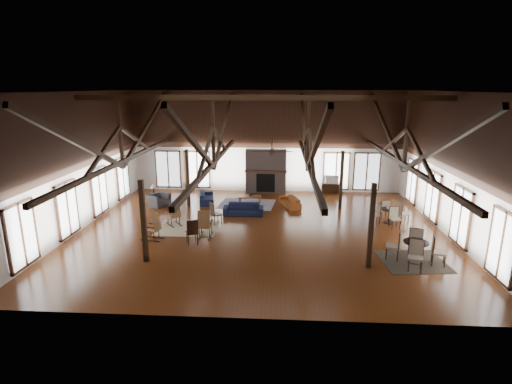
# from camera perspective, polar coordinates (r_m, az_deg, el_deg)

# --- Properties ---
(floor) EXTENTS (16.00, 16.00, 0.00)m
(floor) POSITION_cam_1_polar(r_m,az_deg,el_deg) (17.83, 0.62, -5.49)
(floor) COLOR #552712
(floor) RESTS_ON ground
(ceiling) EXTENTS (16.00, 14.00, 0.02)m
(ceiling) POSITION_cam_1_polar(r_m,az_deg,el_deg) (16.73, 0.67, 14.17)
(ceiling) COLOR black
(ceiling) RESTS_ON wall_back
(wall_back) EXTENTS (16.00, 0.02, 6.00)m
(wall_back) POSITION_cam_1_polar(r_m,az_deg,el_deg) (23.93, 1.47, 7.15)
(wall_back) COLOR white
(wall_back) RESTS_ON floor
(wall_front) EXTENTS (16.00, 0.02, 6.00)m
(wall_front) POSITION_cam_1_polar(r_m,az_deg,el_deg) (10.25, -1.29, -3.28)
(wall_front) COLOR white
(wall_front) RESTS_ON floor
(wall_left) EXTENTS (0.02, 14.00, 6.00)m
(wall_left) POSITION_cam_1_polar(r_m,az_deg,el_deg) (19.16, -24.07, 3.95)
(wall_left) COLOR white
(wall_left) RESTS_ON floor
(wall_right) EXTENTS (0.02, 14.00, 6.00)m
(wall_right) POSITION_cam_1_polar(r_m,az_deg,el_deg) (18.46, 26.33, 3.33)
(wall_right) COLOR white
(wall_right) RESTS_ON floor
(roof_truss) EXTENTS (15.60, 14.07, 3.14)m
(roof_truss) POSITION_cam_1_polar(r_m,az_deg,el_deg) (16.87, 0.65, 7.46)
(roof_truss) COLOR black
(roof_truss) RESTS_ON wall_back
(post_grid) EXTENTS (8.16, 7.16, 3.05)m
(post_grid) POSITION_cam_1_polar(r_m,az_deg,el_deg) (17.36, 0.63, -0.76)
(post_grid) COLOR black
(post_grid) RESTS_ON floor
(fireplace) EXTENTS (2.50, 0.69, 2.60)m
(fireplace) POSITION_cam_1_polar(r_m,az_deg,el_deg) (23.90, 1.42, 2.97)
(fireplace) COLOR #756059
(fireplace) RESTS_ON floor
(ceiling_fan) EXTENTS (1.60, 1.60, 0.75)m
(ceiling_fan) POSITION_cam_1_polar(r_m,az_deg,el_deg) (15.90, 2.28, 5.93)
(ceiling_fan) COLOR black
(ceiling_fan) RESTS_ON roof_truss
(sofa_navy_front) EXTENTS (2.00, 0.81, 0.58)m
(sofa_navy_front) POSITION_cam_1_polar(r_m,az_deg,el_deg) (19.87, -1.81, -2.46)
(sofa_navy_front) COLOR #121834
(sofa_navy_front) RESTS_ON floor
(sofa_navy_left) EXTENTS (2.03, 1.10, 0.56)m
(sofa_navy_left) POSITION_cam_1_polar(r_m,az_deg,el_deg) (22.20, -7.09, -0.73)
(sofa_navy_left) COLOR #121A33
(sofa_navy_left) RESTS_ON floor
(sofa_orange) EXTENTS (1.85, 1.17, 0.51)m
(sofa_orange) POSITION_cam_1_polar(r_m,az_deg,el_deg) (21.35, 4.89, -1.39)
(sofa_orange) COLOR brown
(sofa_orange) RESTS_ON floor
(coffee_table) EXTENTS (1.28, 0.70, 0.48)m
(coffee_table) POSITION_cam_1_polar(r_m,az_deg,el_deg) (21.53, -0.91, -0.73)
(coffee_table) COLOR brown
(coffee_table) RESTS_ON floor
(vase) EXTENTS (0.23, 0.23, 0.21)m
(vase) POSITION_cam_1_polar(r_m,az_deg,el_deg) (21.53, -0.74, -0.28)
(vase) COLOR #B2B2B2
(vase) RESTS_ON coffee_table
(armchair) EXTENTS (1.29, 1.33, 0.66)m
(armchair) POSITION_cam_1_polar(r_m,az_deg,el_deg) (21.88, -13.73, -1.16)
(armchair) COLOR #302F32
(armchair) RESTS_ON floor
(side_table_lamp) EXTENTS (0.41, 0.41, 1.05)m
(side_table_lamp) POSITION_cam_1_polar(r_m,az_deg,el_deg) (22.68, -14.41, -0.45)
(side_table_lamp) COLOR black
(side_table_lamp) RESTS_ON floor
(rocking_chair_a) EXTENTS (0.89, 0.95, 1.11)m
(rocking_chair_a) POSITION_cam_1_polar(r_m,az_deg,el_deg) (18.65, -11.57, -3.19)
(rocking_chair_a) COLOR olive
(rocking_chair_a) RESTS_ON floor
(rocking_chair_b) EXTENTS (0.55, 0.96, 1.21)m
(rocking_chair_b) POSITION_cam_1_polar(r_m,az_deg,el_deg) (16.99, -7.36, -4.62)
(rocking_chair_b) COLOR olive
(rocking_chair_b) RESTS_ON floor
(rocking_chair_c) EXTENTS (0.95, 0.64, 1.12)m
(rocking_chair_c) POSITION_cam_1_polar(r_m,az_deg,el_deg) (17.11, -14.34, -4.97)
(rocking_chair_c) COLOR olive
(rocking_chair_c) RESTS_ON floor
(side_chair_a) EXTENTS (0.61, 0.61, 1.03)m
(side_chair_a) POSITION_cam_1_polar(r_m,az_deg,el_deg) (18.49, -6.01, -2.85)
(side_chair_a) COLOR black
(side_chair_a) RESTS_ON floor
(side_chair_b) EXTENTS (0.59, 0.59, 1.07)m
(side_chair_b) POSITION_cam_1_polar(r_m,az_deg,el_deg) (16.27, -9.10, -5.39)
(side_chair_b) COLOR black
(side_chair_b) RESTS_ON floor
(cafe_table_near) EXTENTS (2.12, 2.12, 1.09)m
(cafe_table_near) POSITION_cam_1_polar(r_m,az_deg,el_deg) (15.67, 21.83, -7.42)
(cafe_table_near) COLOR black
(cafe_table_near) RESTS_ON floor
(cafe_table_far) EXTENTS (1.84, 1.84, 0.95)m
(cafe_table_far) POSITION_cam_1_polar(r_m,az_deg,el_deg) (19.64, 18.51, -2.90)
(cafe_table_far) COLOR black
(cafe_table_far) RESTS_ON floor
(cup_near) EXTENTS (0.12, 0.12, 0.09)m
(cup_near) POSITION_cam_1_polar(r_m,az_deg,el_deg) (15.57, 22.03, -6.45)
(cup_near) COLOR #B2B2B2
(cup_near) RESTS_ON cafe_table_near
(cup_far) EXTENTS (0.14, 0.14, 0.09)m
(cup_far) POSITION_cam_1_polar(r_m,az_deg,el_deg) (19.54, 18.30, -2.19)
(cup_far) COLOR #B2B2B2
(cup_far) RESTS_ON cafe_table_far
(tv_console) EXTENTS (1.14, 0.43, 0.57)m
(tv_console) POSITION_cam_1_polar(r_m,az_deg,el_deg) (24.39, 10.70, 0.54)
(tv_console) COLOR black
(tv_console) RESTS_ON floor
(television) EXTENTS (0.91, 0.23, 0.52)m
(television) POSITION_cam_1_polar(r_m,az_deg,el_deg) (24.26, 10.64, 1.78)
(television) COLOR #B2B2B2
(television) RESTS_ON tv_console
(rug_tan) EXTENTS (2.68, 2.11, 0.01)m
(rug_tan) POSITION_cam_1_polar(r_m,az_deg,el_deg) (18.32, -9.76, -5.13)
(rug_tan) COLOR #C5B289
(rug_tan) RESTS_ON floor
(rug_navy) EXTENTS (3.13, 2.48, 0.01)m
(rug_navy) POSITION_cam_1_polar(r_m,az_deg,el_deg) (21.74, -1.30, -1.71)
(rug_navy) COLOR #191843
(rug_navy) RESTS_ON floor
(rug_dark) EXTENTS (2.44, 2.26, 0.01)m
(rug_dark) POSITION_cam_1_polar(r_m,az_deg,el_deg) (15.86, 21.51, -9.21)
(rug_dark) COLOR black
(rug_dark) RESTS_ON floor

